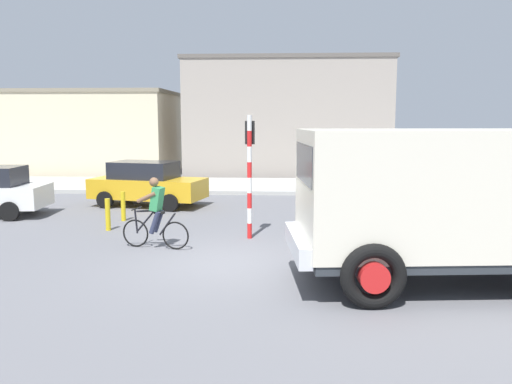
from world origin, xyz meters
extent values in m
plane|color=slate|center=(0.00, 0.00, 0.00)|extent=(120.00, 120.00, 0.00)
cube|color=#ADADA8|center=(0.00, 12.65, 0.08)|extent=(80.00, 5.00, 0.16)
cube|color=silver|center=(4.22, -1.27, 1.80)|extent=(5.41, 2.98, 2.20)
cube|color=#2D3338|center=(4.22, -1.27, 0.62)|extent=(5.30, 2.92, 0.16)
cube|color=silver|center=(1.53, -1.53, 0.80)|extent=(0.46, 2.39, 0.36)
cube|color=black|center=(1.68, -1.51, 2.30)|extent=(0.32, 2.13, 0.70)
torus|color=black|center=(2.73, -2.70, 0.55)|extent=(1.12, 0.34, 1.10)
cylinder|color=red|center=(2.73, -2.70, 0.55)|extent=(0.52, 0.35, 0.50)
torus|color=black|center=(2.49, -0.15, 0.55)|extent=(1.12, 0.34, 1.10)
cylinder|color=red|center=(2.49, -0.15, 0.55)|extent=(0.52, 0.35, 0.50)
torus|color=black|center=(5.70, 0.16, 0.55)|extent=(1.12, 0.34, 1.10)
cylinder|color=red|center=(5.70, 0.16, 0.55)|extent=(0.52, 0.35, 0.50)
torus|color=black|center=(-2.34, 1.25, 0.34)|extent=(0.67, 0.18, 0.68)
torus|color=black|center=(-1.31, 1.04, 0.34)|extent=(0.67, 0.18, 0.68)
cylinder|color=black|center=(-2.00, 1.18, 0.91)|extent=(0.60, 0.16, 0.09)
cylinder|color=black|center=(-2.05, 1.19, 0.66)|extent=(0.51, 0.15, 0.57)
cylinder|color=black|center=(-1.51, 1.08, 0.61)|extent=(0.44, 0.13, 0.57)
cylinder|color=black|center=(-2.31, 1.24, 0.64)|extent=(0.10, 0.06, 0.59)
cylinder|color=black|center=(-2.29, 1.24, 0.95)|extent=(0.13, 0.50, 0.03)
cube|color=black|center=(-1.70, 1.12, 0.88)|extent=(0.26, 0.17, 0.06)
cube|color=#338C51|center=(-1.75, 1.13, 1.21)|extent=(0.35, 0.37, 0.59)
sphere|color=brown|center=(-1.82, 1.14, 1.61)|extent=(0.22, 0.22, 0.22)
cylinder|color=#2D334C|center=(-1.80, 1.04, 0.65)|extent=(0.32, 0.18, 0.57)
cylinder|color=brown|center=(-1.98, 1.01, 1.26)|extent=(0.50, 0.19, 0.29)
cylinder|color=#2D334C|center=(-1.76, 1.23, 0.65)|extent=(0.32, 0.18, 0.57)
cylinder|color=brown|center=(-1.92, 1.32, 1.26)|extent=(0.50, 0.19, 0.29)
cylinder|color=red|center=(0.38, 2.32, 0.20)|extent=(0.12, 0.12, 0.40)
cylinder|color=white|center=(0.38, 2.32, 0.60)|extent=(0.12, 0.12, 0.40)
cylinder|color=red|center=(0.38, 2.32, 1.00)|extent=(0.12, 0.12, 0.40)
cylinder|color=white|center=(0.38, 2.32, 1.40)|extent=(0.12, 0.12, 0.40)
cylinder|color=red|center=(0.38, 2.32, 1.80)|extent=(0.12, 0.12, 0.40)
cylinder|color=white|center=(0.38, 2.32, 2.20)|extent=(0.12, 0.12, 0.40)
cylinder|color=red|center=(0.38, 2.32, 2.60)|extent=(0.12, 0.12, 0.40)
cylinder|color=white|center=(0.38, 2.32, 3.00)|extent=(0.12, 0.12, 0.40)
cube|color=black|center=(0.38, 2.50, 2.75)|extent=(0.24, 0.20, 0.60)
sphere|color=red|center=(0.38, 2.62, 2.75)|extent=(0.14, 0.14, 0.14)
cube|color=white|center=(8.43, 6.17, 0.65)|extent=(4.24, 2.39, 0.70)
cube|color=black|center=(8.29, 6.14, 1.30)|extent=(2.42, 1.82, 0.60)
cylinder|color=black|center=(7.06, 6.78, 0.30)|extent=(0.62, 0.29, 0.60)
cylinder|color=black|center=(7.37, 5.11, 0.30)|extent=(0.62, 0.29, 0.60)
cylinder|color=black|center=(-7.12, 4.26, 0.30)|extent=(0.61, 0.22, 0.60)
cylinder|color=black|center=(-7.24, 5.95, 0.30)|extent=(0.61, 0.22, 0.60)
cube|color=gold|center=(-3.60, 7.27, 0.65)|extent=(4.27, 2.53, 0.70)
cube|color=black|center=(-3.74, 7.30, 1.30)|extent=(2.46, 1.89, 0.60)
cylinder|color=black|center=(-2.20, 7.83, 0.30)|extent=(0.62, 0.31, 0.60)
cylinder|color=black|center=(-2.57, 6.17, 0.30)|extent=(0.62, 0.31, 0.60)
cylinder|color=black|center=(-4.62, 8.37, 0.30)|extent=(0.62, 0.31, 0.60)
cylinder|color=black|center=(-4.99, 6.71, 0.30)|extent=(0.62, 0.31, 0.60)
cylinder|color=gold|center=(-3.65, 3.09, 0.45)|extent=(0.14, 0.14, 0.90)
cylinder|color=gold|center=(-3.65, 4.49, 0.45)|extent=(0.14, 0.14, 0.90)
cube|color=beige|center=(-9.94, 18.99, 2.25)|extent=(9.37, 6.46, 4.51)
cube|color=gray|center=(-9.94, 18.99, 4.61)|extent=(9.55, 6.59, 0.20)
cube|color=#9E9389|center=(1.39, 18.47, 3.09)|extent=(10.87, 5.52, 6.17)
cube|color=#5E5852|center=(1.39, 18.47, 6.27)|extent=(11.09, 5.63, 0.20)
camera|label=1|loc=(1.27, -10.97, 3.08)|focal=36.50mm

